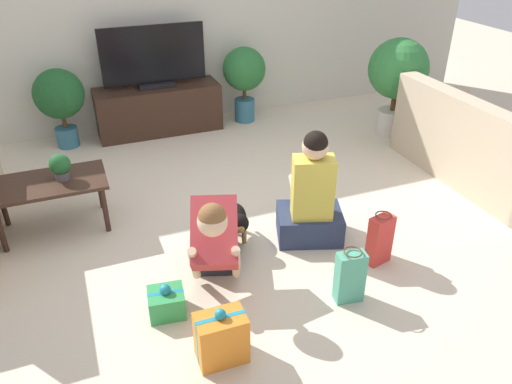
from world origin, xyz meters
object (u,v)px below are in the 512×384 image
potted_plant_back_right (244,74)px  potted_plant_corner_right (398,74)px  potted_plant_back_left (59,97)px  gift_box_b (221,338)px  tabletop_plant (60,166)px  person_kneeling (215,237)px  tv (154,60)px  gift_bag_b (350,277)px  gift_box_a (167,302)px  tv_console (159,109)px  dog (237,219)px  gift_bag_a (380,239)px  sofa_right (483,151)px  person_sitting (311,201)px  coffee_table (49,188)px

potted_plant_back_right → potted_plant_corner_right: (1.49, -1.03, 0.12)m
potted_plant_back_left → gift_box_b: potted_plant_back_left is taller
potted_plant_back_left → tabletop_plant: (-0.07, -1.74, -0.01)m
potted_plant_back_right → person_kneeling: (-1.27, -2.83, -0.27)m
tv → potted_plant_corner_right: 2.80m
gift_bag_b → potted_plant_back_left: bearing=115.9°
person_kneeling → gift_box_a: person_kneeling is taller
tv_console → gift_box_a: 3.21m
dog → tabletop_plant: tabletop_plant is taller
gift_bag_a → person_kneeling: bearing=166.1°
sofa_right → tabletop_plant: sofa_right is taller
person_sitting → dog: (-0.57, 0.17, -0.14)m
gift_bag_a → gift_box_a: bearing=178.7°
potted_plant_corner_right → gift_bag_b: bearing=-129.8°
tv_console → potted_plant_corner_right: bearing=-22.9°
person_kneeling → person_sitting: (0.86, 0.18, 0.02)m
tv_console → potted_plant_back_right: potted_plant_back_right is taller
gift_bag_a → tabletop_plant: tabletop_plant is taller
coffee_table → tv_console: 2.19m
person_kneeling → gift_box_b: bearing=-86.7°
tv_console → person_kneeling: person_kneeling is taller
gift_box_a → person_sitting: bearing=18.8°
potted_plant_back_right → person_sitting: person_sitting is taller
tv → sofa_right: bearing=-41.3°
sofa_right → dog: 2.63m
tv → gift_box_b: size_ratio=3.07×
gift_box_b → sofa_right: bearing=22.0°
tv → potted_plant_back_left: (-1.08, -0.05, -0.29)m
dog → tabletop_plant: size_ratio=2.20×
gift_box_a → gift_bag_b: 1.26m
potted_plant_back_left → gift_bag_a: bearing=-56.3°
tv_console → gift_box_a: size_ratio=5.53×
potted_plant_back_left → gift_bag_b: potted_plant_back_left is taller
coffee_table → gift_box_a: 1.54m
tv → person_sitting: tv is taller
sofa_right → potted_plant_corner_right: (-0.15, 1.30, 0.42)m
potted_plant_back_right → coffee_table: bearing=-143.6°
potted_plant_back_right → dog: (-0.98, -2.48, -0.40)m
gift_box_b → tabletop_plant: tabletop_plant is taller
gift_box_a → gift_bag_b: (1.21, -0.33, 0.11)m
gift_box_b → potted_plant_corner_right: bearing=40.8°
potted_plant_corner_right → person_sitting: (-1.91, -1.62, -0.37)m
potted_plant_corner_right → gift_box_b: size_ratio=2.92×
person_kneeling → gift_bag_b: bearing=-18.6°
tv → potted_plant_corner_right: (2.57, -1.08, -0.14)m
gift_box_b → gift_bag_b: 1.00m
potted_plant_back_left → gift_bag_a: 3.79m
potted_plant_back_right → gift_box_a: potted_plant_back_right is taller
tv_console → person_kneeling: size_ratio=1.79×
sofa_right → potted_plant_back_right: size_ratio=2.03×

